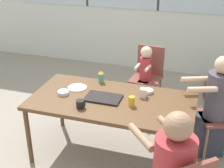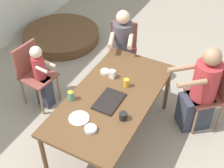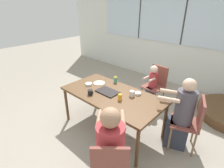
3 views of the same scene
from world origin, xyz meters
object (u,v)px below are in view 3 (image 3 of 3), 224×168
object	(u,v)px
person_woman_green_shirt	(181,117)
juice_glass	(120,97)
coffee_mug	(90,92)
sippy_cup	(115,79)
bowl_white_shallow	(138,93)
bowl_cereal	(89,84)
person_man_blue_shirt	(111,154)
chair_for_toddler	(156,82)
chair_for_woman_green_shirt	(192,120)
milk_carton_small	(132,94)
person_toddler	(152,87)
chair_for_man_blue_shirt	(110,166)

from	to	relation	value
person_woman_green_shirt	juice_glass	size ratio (longest dim) A/B	11.65
person_woman_green_shirt	coffee_mug	world-z (taller)	person_woman_green_shirt
sippy_cup	bowl_white_shallow	bearing A→B (deg)	-10.02
sippy_cup	bowl_cereal	size ratio (longest dim) A/B	1.18
person_man_blue_shirt	bowl_white_shallow	size ratio (longest dim) A/B	10.54
coffee_mug	sippy_cup	distance (m)	0.63
chair_for_toddler	sippy_cup	bearing A→B (deg)	72.67
chair_for_woman_green_shirt	milk_carton_small	world-z (taller)	chair_for_woman_green_shirt
juice_glass	milk_carton_small	xyz separation A→B (m)	(0.07, 0.22, -0.00)
person_toddler	chair_for_woman_green_shirt	bearing A→B (deg)	154.25
person_man_blue_shirt	coffee_mug	world-z (taller)	person_man_blue_shirt
chair_for_man_blue_shirt	person_woman_green_shirt	distance (m)	1.36
person_woman_green_shirt	milk_carton_small	xyz separation A→B (m)	(-0.74, -0.24, 0.23)
chair_for_man_blue_shirt	coffee_mug	size ratio (longest dim) A/B	10.00
chair_for_toddler	person_man_blue_shirt	size ratio (longest dim) A/B	0.76
coffee_mug	sippy_cup	xyz separation A→B (m)	(-0.00, 0.63, 0.03)
chair_for_man_blue_shirt	bowl_white_shallow	size ratio (longest dim) A/B	7.98
coffee_mug	sippy_cup	bearing A→B (deg)	90.38
person_toddler	juice_glass	world-z (taller)	person_toddler
chair_for_toddler	person_toddler	world-z (taller)	person_toddler
chair_for_toddler	bowl_cereal	distance (m)	1.49
chair_for_woman_green_shirt	person_toddler	bearing A→B (deg)	37.45
chair_for_man_blue_shirt	person_woman_green_shirt	xyz separation A→B (m)	(0.20, 1.34, 0.00)
juice_glass	chair_for_woman_green_shirt	bearing A→B (deg)	28.00
bowl_white_shallow	bowl_cereal	xyz separation A→B (m)	(-0.87, -0.31, 0.00)
sippy_cup	juice_glass	world-z (taller)	sippy_cup
juice_glass	bowl_cereal	bearing A→B (deg)	178.48
coffee_mug	chair_for_toddler	bearing A→B (deg)	75.83
person_woman_green_shirt	juice_glass	distance (m)	0.96
chair_for_man_blue_shirt	bowl_white_shallow	distance (m)	1.34
juice_glass	bowl_cereal	size ratio (longest dim) A/B	0.83
person_man_blue_shirt	milk_carton_small	distance (m)	1.10
sippy_cup	milk_carton_small	xyz separation A→B (m)	(0.55, -0.22, -0.03)
chair_for_toddler	person_man_blue_shirt	distance (m)	2.18
chair_for_woman_green_shirt	milk_carton_small	size ratio (longest dim) A/B	9.17
chair_for_woman_green_shirt	bowl_cereal	xyz separation A→B (m)	(-1.73, -0.49, 0.20)
juice_glass	coffee_mug	bearing A→B (deg)	-157.63
chair_for_woman_green_shirt	coffee_mug	bearing A→B (deg)	95.65
chair_for_woman_green_shirt	coffee_mug	distance (m)	1.62
person_woman_green_shirt	person_toddler	xyz separation A→B (m)	(-0.92, 0.72, -0.07)
chair_for_toddler	sippy_cup	size ratio (longest dim) A/B	6.16
coffee_mug	bowl_cereal	bearing A→B (deg)	143.55
person_man_blue_shirt	coffee_mug	distance (m)	1.15
coffee_mug	bowl_white_shallow	size ratio (longest dim) A/B	0.80
chair_for_woman_green_shirt	chair_for_man_blue_shirt	world-z (taller)	same
coffee_mug	juice_glass	bearing A→B (deg)	22.37
sippy_cup	milk_carton_small	bearing A→B (deg)	-21.75
chair_for_man_blue_shirt	bowl_white_shallow	bearing A→B (deg)	71.25
chair_for_man_blue_shirt	milk_carton_small	xyz separation A→B (m)	(-0.54, 1.11, 0.23)
coffee_mug	bowl_white_shallow	distance (m)	0.78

